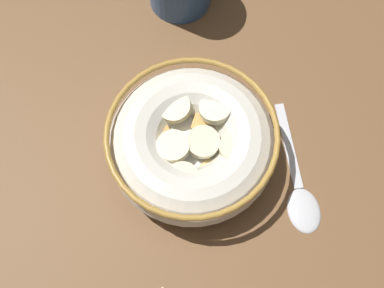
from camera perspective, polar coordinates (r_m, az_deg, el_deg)
name	(u,v)px	position (r cm, az deg, el deg)	size (l,w,h in cm)	color
ground_plane	(192,157)	(53.14, 0.00, -1.61)	(113.05, 113.05, 2.00)	brown
cereal_bowl	(192,143)	(49.23, 0.02, 0.09)	(17.32, 17.32, 5.93)	silver
spoon	(301,195)	(51.67, 12.77, -5.91)	(7.19, 14.63, 0.80)	silver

